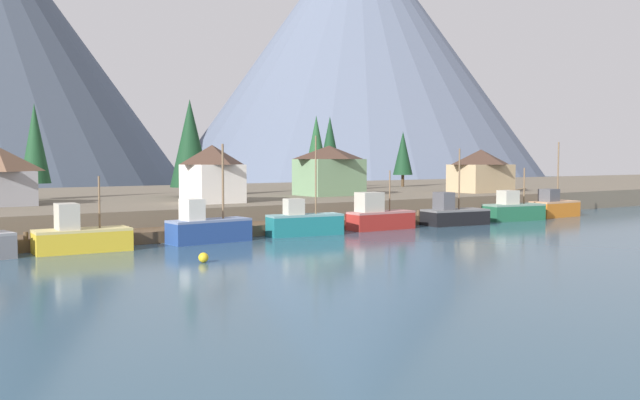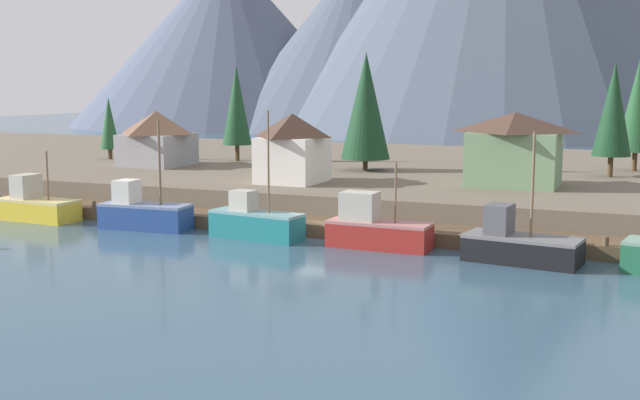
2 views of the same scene
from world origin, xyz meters
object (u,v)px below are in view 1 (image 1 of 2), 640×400
object	(u,v)px
fishing_boat_orange	(554,207)
house_green	(329,170)
fishing_boat_teal	(304,223)
conifer_near_right	(403,153)
conifer_mid_right	(190,143)
house_white	(212,173)
conifer_mid_left	(316,146)
channel_buoy	(203,258)
fishing_boat_blue	(207,228)
fishing_boat_yellow	(80,236)
conifer_near_left	(35,144)
fishing_boat_black	(454,215)
conifer_back_right	(330,147)
fishing_boat_green	(513,210)
house_tan	(481,170)
fishing_boat_red	(378,216)

from	to	relation	value
fishing_boat_orange	house_green	bearing A→B (deg)	138.37
fishing_boat_teal	house_green	size ratio (longest dim) A/B	1.19
conifer_near_right	conifer_mid_right	world-z (taller)	conifer_mid_right
house_white	conifer_mid_left	distance (m)	35.81
fishing_boat_teal	conifer_mid_right	bearing A→B (deg)	98.94
fishing_boat_teal	channel_buoy	xyz separation A→B (m)	(-14.91, -10.40, -0.83)
fishing_boat_blue	fishing_boat_yellow	bearing A→B (deg)	176.51
conifer_near_right	conifer_mid_right	distance (m)	42.58
channel_buoy	fishing_boat_yellow	bearing A→B (deg)	118.19
channel_buoy	conifer_near_left	bearing A→B (deg)	93.82
conifer_near_left	channel_buoy	distance (m)	40.68
fishing_boat_blue	conifer_mid_left	size ratio (longest dim) A/B	0.74
fishing_boat_blue	fishing_boat_black	size ratio (longest dim) A/B	1.02
fishing_boat_black	conifer_back_right	bearing A→B (deg)	89.72
fishing_boat_green	channel_buoy	bearing A→B (deg)	-157.66
house_white	house_tan	xyz separation A→B (m)	(41.00, 0.09, -0.09)
fishing_boat_red	fishing_boat_orange	bearing A→B (deg)	0.87
conifer_mid_left	house_white	bearing A→B (deg)	-141.79
fishing_boat_black	conifer_near_left	world-z (taller)	conifer_near_left
house_white	house_tan	distance (m)	41.00
house_tan	fishing_boat_green	bearing A→B (deg)	-124.20
fishing_boat_blue	house_tan	world-z (taller)	house_tan
conifer_near_right	channel_buoy	world-z (taller)	conifer_near_right
fishing_boat_red	conifer_mid_right	xyz separation A→B (m)	(-9.56, 24.89, 7.71)
house_tan	channel_buoy	bearing A→B (deg)	-155.80
fishing_boat_black	conifer_near_right	size ratio (longest dim) A/B	0.90
conifer_mid_left	fishing_boat_red	bearing A→B (deg)	-114.27
fishing_boat_yellow	house_green	distance (m)	40.62
house_green	conifer_back_right	bearing A→B (deg)	54.78
conifer_near_right	conifer_back_right	bearing A→B (deg)	-164.53
conifer_mid_left	fishing_boat_teal	bearing A→B (deg)	-125.21
fishing_boat_red	conifer_near_left	size ratio (longest dim) A/B	0.65
fishing_boat_yellow	fishing_boat_orange	distance (m)	57.13
fishing_boat_green	conifer_mid_left	bearing A→B (deg)	105.23
conifer_near_left	conifer_back_right	size ratio (longest dim) A/B	1.01
conifer_near_right	conifer_back_right	xyz separation A→B (m)	(-18.35, -5.08, 0.82)
conifer_near_left	channel_buoy	world-z (taller)	conifer_near_left
house_green	channel_buoy	size ratio (longest dim) A/B	11.20
fishing_boat_yellow	fishing_boat_green	size ratio (longest dim) A/B	0.97
fishing_boat_teal	fishing_boat_orange	size ratio (longest dim) A/B	1.01
fishing_boat_blue	fishing_boat_green	size ratio (longest dim) A/B	1.13
fishing_boat_green	conifer_back_right	distance (m)	30.63
conifer_back_right	conifer_near_left	bearing A→B (deg)	179.17
fishing_boat_red	house_white	bearing A→B (deg)	134.49
fishing_boat_teal	fishing_boat_black	world-z (taller)	fishing_boat_teal
fishing_boat_orange	house_white	xyz separation A→B (m)	(-39.76, 13.12, 4.40)
fishing_boat_yellow	fishing_boat_teal	world-z (taller)	fishing_boat_teal
house_green	conifer_near_right	size ratio (longest dim) A/B	0.85
house_green	conifer_mid_right	size ratio (longest dim) A/B	0.66
house_green	conifer_back_right	size ratio (longest dim) A/B	0.73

